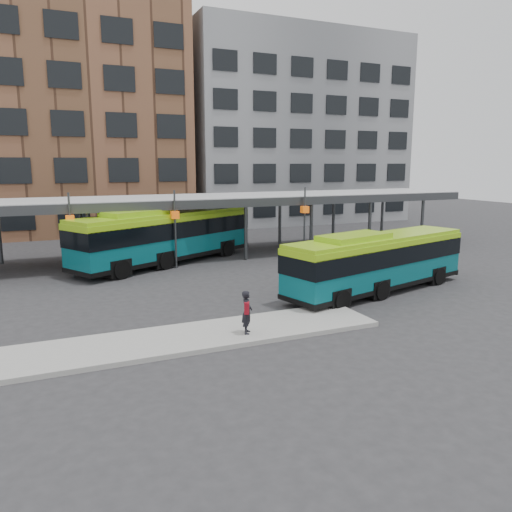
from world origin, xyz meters
The scene contains 9 objects.
ground centered at (0.00, 0.00, 0.00)m, with size 120.00×120.00×0.00m, color #28282B.
boarding_island centered at (-5.50, -3.00, 0.09)m, with size 14.00×3.00×0.18m, color gray.
canopy centered at (-0.06, 12.87, 3.91)m, with size 40.00×6.53×4.80m.
building_brick centered at (-10.00, 32.00, 11.00)m, with size 26.00×14.00×22.00m, color brown.
building_grey centered at (16.00, 32.00, 10.00)m, with size 24.00×14.00×20.00m, color slate.
bus_front centered at (4.79, 0.03, 1.61)m, with size 11.45×5.15×3.09m.
bus_rear centered at (-3.22, 11.31, 1.88)m, with size 12.90×8.62×3.62m.
pedestrian centered at (-3.81, -3.61, 1.00)m, with size 0.60×0.70×1.62m.
bike_rack centered at (12.24, 12.12, 0.47)m, with size 4.41×1.37×1.06m.
Camera 1 is at (-10.61, -19.96, 6.42)m, focal length 35.00 mm.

